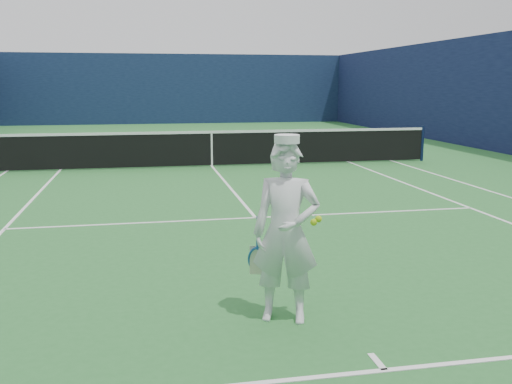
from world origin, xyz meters
The scene contains 5 objects.
ground centered at (0.00, 0.00, 0.00)m, with size 80.00×80.00×0.00m, color #286A2D.
court_markings centered at (0.00, 0.00, 0.00)m, with size 11.03×23.83×0.01m.
windscreen_fence centered at (0.00, 0.00, 2.00)m, with size 20.12×36.12×4.00m.
tennis_net centered at (0.00, 0.00, 0.55)m, with size 12.88×0.09×1.07m.
tennis_player centered at (-0.54, -10.71, 0.89)m, with size 0.75×0.69×1.83m.
Camera 1 is at (-1.86, -15.89, 2.30)m, focal length 40.00 mm.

